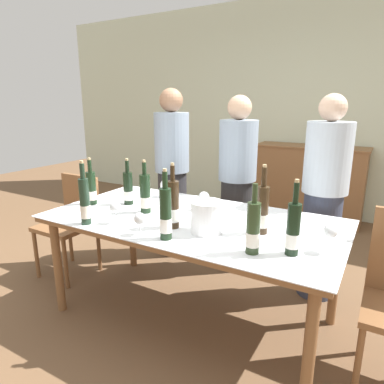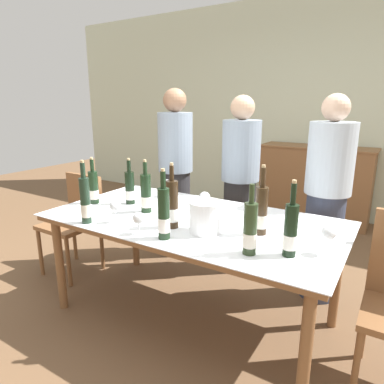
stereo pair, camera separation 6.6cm
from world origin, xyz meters
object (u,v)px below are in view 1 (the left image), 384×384
(dining_table, at_px, (192,227))
(wine_bottle_0, at_px, (173,206))
(wine_bottle_6, at_px, (166,215))
(wine_glass_2, at_px, (204,198))
(wine_bottle_5, at_px, (85,202))
(person_host, at_px, (172,174))
(wine_bottle_4, at_px, (253,229))
(wine_bottle_8, at_px, (91,189))
(wine_bottle_7, at_px, (262,211))
(person_guest_right, at_px, (323,201))
(wine_bottle_2, at_px, (145,195))
(wine_bottle_1, at_px, (128,189))
(person_guest_left, at_px, (237,186))
(ice_bucket, at_px, (206,216))
(chair_left_end, at_px, (73,217))
(wine_glass_3, at_px, (115,208))
(wine_glass_0, at_px, (140,220))
(sideboard_cabinet, at_px, (308,183))
(wine_glass_1, at_px, (165,185))
(wine_bottle_3, at_px, (293,230))
(wine_glass_4, at_px, (330,233))

(dining_table, height_order, wine_bottle_0, wine_bottle_0)
(wine_bottle_6, distance_m, wine_glass_2, 0.58)
(wine_bottle_0, distance_m, wine_bottle_5, 0.56)
(person_host, bearing_deg, wine_bottle_4, -42.98)
(wine_bottle_4, bearing_deg, wine_bottle_8, 170.82)
(dining_table, relative_size, wine_bottle_7, 4.73)
(person_guest_right, bearing_deg, wine_bottle_6, -119.77)
(wine_bottle_2, height_order, wine_bottle_7, wine_bottle_7)
(dining_table, distance_m, wine_bottle_1, 0.61)
(wine_bottle_7, distance_m, person_guest_left, 1.05)
(wine_bottle_2, height_order, wine_bottle_4, wine_bottle_2)
(ice_bucket, distance_m, chair_left_end, 1.52)
(wine_bottle_5, relative_size, wine_glass_2, 3.00)
(wine_bottle_8, bearing_deg, wine_glass_2, 19.93)
(wine_glass_2, bearing_deg, wine_bottle_0, -89.76)
(wine_bottle_6, relative_size, wine_glass_3, 2.82)
(wine_glass_0, height_order, chair_left_end, wine_glass_0)
(wine_glass_0, relative_size, person_guest_left, 0.09)
(wine_bottle_1, bearing_deg, sideboard_cabinet, 72.28)
(wine_glass_2, bearing_deg, wine_glass_0, -99.25)
(wine_glass_1, bearing_deg, person_guest_left, 52.34)
(wine_bottle_2, bearing_deg, wine_glass_0, -56.84)
(wine_bottle_4, bearing_deg, wine_bottle_2, 163.63)
(sideboard_cabinet, distance_m, ice_bucket, 2.78)
(sideboard_cabinet, bearing_deg, wine_bottle_6, -93.59)
(wine_bottle_1, bearing_deg, wine_glass_1, 68.13)
(dining_table, bearing_deg, wine_glass_0, -105.81)
(sideboard_cabinet, relative_size, wine_bottle_2, 3.66)
(wine_bottle_6, xyz_separation_m, wine_glass_1, (-0.50, 0.73, -0.05))
(wine_bottle_1, height_order, wine_bottle_8, wine_bottle_8)
(dining_table, height_order, wine_bottle_6, wine_bottle_6)
(wine_bottle_3, bearing_deg, wine_bottle_4, -155.14)
(wine_bottle_1, xyz_separation_m, wine_glass_4, (1.45, -0.16, -0.01))
(dining_table, height_order, wine_bottle_8, wine_bottle_8)
(wine_glass_1, relative_size, chair_left_end, 0.16)
(sideboard_cabinet, distance_m, wine_bottle_1, 2.70)
(wine_bottle_8, relative_size, wine_glass_4, 2.34)
(wine_bottle_3, relative_size, person_host, 0.24)
(wine_bottle_8, xyz_separation_m, wine_glass_2, (0.80, 0.29, -0.03))
(wine_bottle_0, distance_m, wine_bottle_1, 0.61)
(person_host, bearing_deg, wine_bottle_0, -56.54)
(wine_bottle_2, bearing_deg, wine_glass_2, 37.54)
(wine_glass_0, bearing_deg, wine_bottle_8, 156.18)
(wine_bottle_0, distance_m, person_guest_left, 1.09)
(wine_glass_0, bearing_deg, wine_bottle_2, 123.16)
(wine_bottle_0, relative_size, wine_bottle_3, 1.03)
(wine_bottle_8, height_order, wine_glass_3, wine_bottle_8)
(wine_bottle_3, xyz_separation_m, wine_glass_1, (-1.17, 0.58, -0.04))
(wine_bottle_2, relative_size, wine_glass_2, 2.75)
(ice_bucket, distance_m, wine_bottle_3, 0.52)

